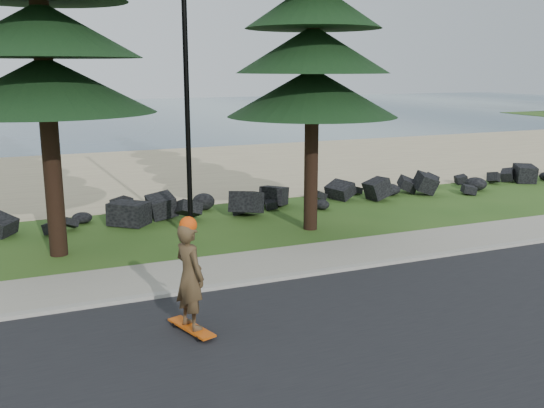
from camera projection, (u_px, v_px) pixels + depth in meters
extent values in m
plane|color=#294C17|center=(228.00, 273.00, 13.99)|extent=(160.00, 160.00, 0.00)
cube|color=black|center=(316.00, 357.00, 9.94)|extent=(160.00, 7.00, 0.02)
cube|color=#A4A094|center=(241.00, 284.00, 13.17)|extent=(160.00, 0.20, 0.10)
cube|color=gray|center=(225.00, 269.00, 14.16)|extent=(160.00, 2.00, 0.08)
cube|color=tan|center=(124.00, 174.00, 27.03)|extent=(160.00, 15.00, 0.01)
cube|color=#355166|center=(62.00, 115.00, 59.86)|extent=(160.00, 58.00, 0.01)
cylinder|color=black|center=(313.00, 16.00, 16.50)|extent=(0.40, 0.40, 12.00)
cylinder|color=black|center=(187.00, 92.00, 15.98)|extent=(0.14, 0.14, 8.00)
cube|color=#C44B0B|center=(191.00, 328.00, 10.81)|extent=(0.62, 1.18, 0.04)
imported|color=#4D3923|center=(190.00, 276.00, 10.59)|extent=(0.65, 0.80, 1.91)
sphere|color=#E0450C|center=(188.00, 225.00, 10.39)|extent=(0.31, 0.31, 0.31)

